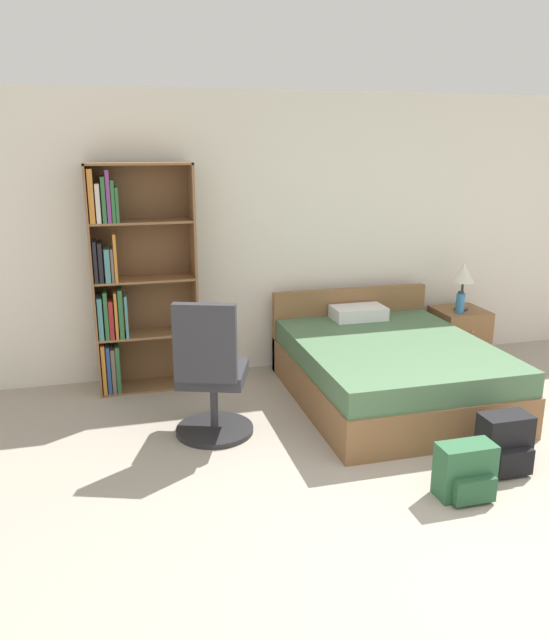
# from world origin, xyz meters

# --- Properties ---
(ground_plane) EXTENTS (14.00, 14.00, 0.00)m
(ground_plane) POSITION_xyz_m (0.00, 0.00, 0.00)
(ground_plane) COLOR #A39989
(wall_back) EXTENTS (9.00, 0.06, 2.60)m
(wall_back) POSITION_xyz_m (0.00, 3.23, 1.30)
(wall_back) COLOR silver
(wall_back) RESTS_ON ground_plane
(bookshelf) EXTENTS (0.89, 0.34, 1.99)m
(bookshelf) POSITION_xyz_m (-1.68, 2.95, 0.99)
(bookshelf) COLOR brown
(bookshelf) RESTS_ON ground_plane
(bed) EXTENTS (1.56, 1.97, 0.78)m
(bed) POSITION_xyz_m (0.42, 2.15, 0.27)
(bed) COLOR brown
(bed) RESTS_ON ground_plane
(office_chair) EXTENTS (0.62, 0.68, 1.09)m
(office_chair) POSITION_xyz_m (-1.17, 1.78, 0.47)
(office_chair) COLOR #232326
(office_chair) RESTS_ON ground_plane
(nightstand) EXTENTS (0.48, 0.50, 0.53)m
(nightstand) POSITION_xyz_m (1.54, 2.87, 0.27)
(nightstand) COLOR brown
(nightstand) RESTS_ON ground_plane
(table_lamp) EXTENTS (0.22, 0.22, 0.48)m
(table_lamp) POSITION_xyz_m (1.53, 2.86, 0.90)
(table_lamp) COLOR #333333
(table_lamp) RESTS_ON nightstand
(water_bottle) EXTENTS (0.08, 0.08, 0.22)m
(water_bottle) POSITION_xyz_m (1.45, 2.75, 0.64)
(water_bottle) COLOR teal
(water_bottle) RESTS_ON nightstand
(backpack_black) EXTENTS (0.34, 0.26, 0.39)m
(backpack_black) POSITION_xyz_m (0.66, 0.80, 0.19)
(backpack_black) COLOR black
(backpack_black) RESTS_ON ground_plane
(backpack_green) EXTENTS (0.36, 0.24, 0.35)m
(backpack_green) POSITION_xyz_m (0.23, 0.57, 0.17)
(backpack_green) COLOR #2D603D
(backpack_green) RESTS_ON ground_plane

